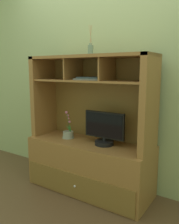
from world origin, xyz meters
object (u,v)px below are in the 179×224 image
tv_monitor (104,130)px  magazine_stack_left (91,79)px  media_console (90,152)px  diffuser_bottle (91,50)px  potted_orchid (68,134)px

tv_monitor → magazine_stack_left: (-0.17, 0.01, 0.52)m
media_console → diffuser_bottle: (-0.00, 0.01, 1.08)m
media_console → magazine_stack_left: (0.03, -0.01, 0.79)m
tv_monitor → potted_orchid: tv_monitor is taller
tv_monitor → magazine_stack_left: magazine_stack_left is taller
tv_monitor → potted_orchid: (-0.47, -0.00, -0.10)m
potted_orchid → diffuser_bottle: bearing=7.7°
tv_monitor → potted_orchid: bearing=-179.6°
potted_orchid → tv_monitor: bearing=0.4°
diffuser_bottle → media_console: bearing=-90.0°
tv_monitor → media_console: bearing=173.7°
potted_orchid → magazine_stack_left: bearing=1.7°
potted_orchid → diffuser_bottle: diffuser_bottle is taller
media_console → diffuser_bottle: size_ratio=4.90×
potted_orchid → magazine_stack_left: (0.30, 0.01, 0.62)m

